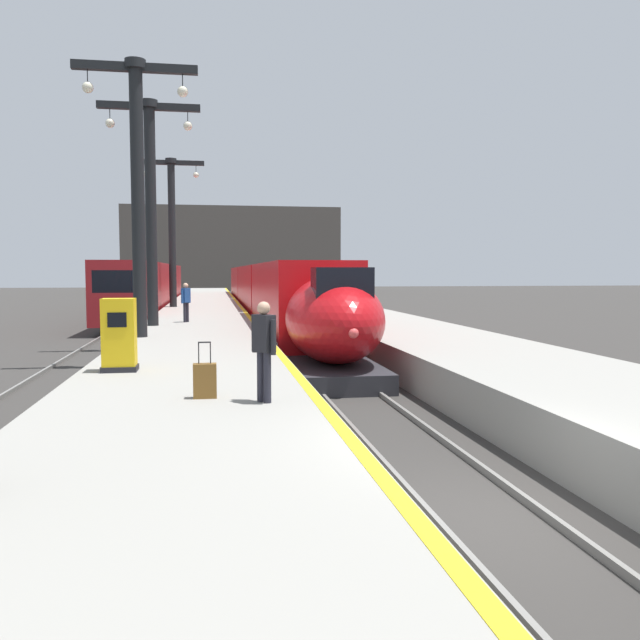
{
  "coord_description": "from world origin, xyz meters",
  "views": [
    {
      "loc": [
        -3.53,
        -7.94,
        3.24
      ],
      "look_at": [
        -0.37,
        11.17,
        1.8
      ],
      "focal_mm": 36.81,
      "sensor_mm": 36.0,
      "label": 1
    }
  ],
  "objects_px": {
    "station_column_mid": "(137,172)",
    "passenger_near_edge": "(264,343)",
    "passenger_mid_platform": "(186,299)",
    "rolling_suitcase": "(205,381)",
    "regional_train_adjacent": "(151,286)",
    "ticket_machine_yellow": "(119,338)",
    "station_column_distant": "(172,218)",
    "highspeed_train_main": "(266,291)",
    "station_column_far": "(151,191)"
  },
  "relations": [
    {
      "from": "station_column_distant",
      "to": "ticket_machine_yellow",
      "type": "bearing_deg",
      "value": -89.25
    },
    {
      "from": "regional_train_adjacent",
      "to": "highspeed_train_main",
      "type": "bearing_deg",
      "value": -43.7
    },
    {
      "from": "rolling_suitcase",
      "to": "station_column_mid",
      "type": "bearing_deg",
      "value": 101.34
    },
    {
      "from": "regional_train_adjacent",
      "to": "station_column_far",
      "type": "xyz_separation_m",
      "value": [
        2.2,
        -23.88,
        4.32
      ]
    },
    {
      "from": "highspeed_train_main",
      "to": "station_column_mid",
      "type": "xyz_separation_m",
      "value": [
        -5.9,
        -20.84,
        4.54
      ]
    },
    {
      "from": "station_column_far",
      "to": "ticket_machine_yellow",
      "type": "relative_size",
      "value": 5.59
    },
    {
      "from": "highspeed_train_main",
      "to": "passenger_near_edge",
      "type": "relative_size",
      "value": 33.02
    },
    {
      "from": "passenger_mid_platform",
      "to": "station_column_far",
      "type": "bearing_deg",
      "value": -128.13
    },
    {
      "from": "ticket_machine_yellow",
      "to": "station_column_distant",
      "type": "bearing_deg",
      "value": 90.75
    },
    {
      "from": "passenger_mid_platform",
      "to": "rolling_suitcase",
      "type": "bearing_deg",
      "value": -86.8
    },
    {
      "from": "station_column_far",
      "to": "passenger_mid_platform",
      "type": "distance_m",
      "value": 4.86
    },
    {
      "from": "highspeed_train_main",
      "to": "station_column_far",
      "type": "relative_size",
      "value": 6.24
    },
    {
      "from": "highspeed_train_main",
      "to": "ticket_machine_yellow",
      "type": "distance_m",
      "value": 29.07
    },
    {
      "from": "passenger_near_edge",
      "to": "station_column_distant",
      "type": "bearing_deg",
      "value": 96.0
    },
    {
      "from": "highspeed_train_main",
      "to": "station_column_far",
      "type": "distance_m",
      "value": 17.76
    },
    {
      "from": "regional_train_adjacent",
      "to": "station_column_distant",
      "type": "height_order",
      "value": "station_column_distant"
    },
    {
      "from": "station_column_distant",
      "to": "rolling_suitcase",
      "type": "bearing_deg",
      "value": -85.75
    },
    {
      "from": "station_column_distant",
      "to": "rolling_suitcase",
      "type": "distance_m",
      "value": 30.57
    },
    {
      "from": "regional_train_adjacent",
      "to": "station_column_far",
      "type": "height_order",
      "value": "station_column_far"
    },
    {
      "from": "highspeed_train_main",
      "to": "station_column_far",
      "type": "height_order",
      "value": "station_column_far"
    },
    {
      "from": "passenger_near_edge",
      "to": "station_column_far",
      "type": "bearing_deg",
      "value": 101.12
    },
    {
      "from": "highspeed_train_main",
      "to": "rolling_suitcase",
      "type": "height_order",
      "value": "highspeed_train_main"
    },
    {
      "from": "station_column_far",
      "to": "rolling_suitcase",
      "type": "relative_size",
      "value": 9.11
    },
    {
      "from": "regional_train_adjacent",
      "to": "station_column_distant",
      "type": "relative_size",
      "value": 4.04
    },
    {
      "from": "station_column_distant",
      "to": "ticket_machine_yellow",
      "type": "relative_size",
      "value": 5.66
    },
    {
      "from": "station_column_mid",
      "to": "passenger_near_edge",
      "type": "distance_m",
      "value": 12.89
    },
    {
      "from": "station_column_far",
      "to": "station_column_distant",
      "type": "relative_size",
      "value": 0.99
    },
    {
      "from": "ticket_machine_yellow",
      "to": "regional_train_adjacent",
      "type": "bearing_deg",
      "value": 94.02
    },
    {
      "from": "highspeed_train_main",
      "to": "station_column_far",
      "type": "xyz_separation_m",
      "value": [
        -5.9,
        -16.14,
        4.49
      ]
    },
    {
      "from": "highspeed_train_main",
      "to": "passenger_near_edge",
      "type": "height_order",
      "value": "highspeed_train_main"
    },
    {
      "from": "passenger_mid_platform",
      "to": "rolling_suitcase",
      "type": "height_order",
      "value": "passenger_mid_platform"
    },
    {
      "from": "regional_train_adjacent",
      "to": "passenger_near_edge",
      "type": "distance_m",
      "value": 40.6
    },
    {
      "from": "station_column_mid",
      "to": "passenger_near_edge",
      "type": "relative_size",
      "value": 5.36
    },
    {
      "from": "passenger_mid_platform",
      "to": "ticket_machine_yellow",
      "type": "bearing_deg",
      "value": -93.71
    },
    {
      "from": "regional_train_adjacent",
      "to": "rolling_suitcase",
      "type": "bearing_deg",
      "value": -83.63
    },
    {
      "from": "regional_train_adjacent",
      "to": "station_column_mid",
      "type": "height_order",
      "value": "station_column_mid"
    },
    {
      "from": "passenger_mid_platform",
      "to": "passenger_near_edge",
      "type": "bearing_deg",
      "value": -83.78
    },
    {
      "from": "regional_train_adjacent",
      "to": "station_column_distant",
      "type": "distance_m",
      "value": 10.83
    },
    {
      "from": "regional_train_adjacent",
      "to": "rolling_suitcase",
      "type": "distance_m",
      "value": 39.96
    },
    {
      "from": "regional_train_adjacent",
      "to": "passenger_mid_platform",
      "type": "bearing_deg",
      "value": -81.18
    },
    {
      "from": "station_column_far",
      "to": "rolling_suitcase",
      "type": "distance_m",
      "value": 16.77
    },
    {
      "from": "ticket_machine_yellow",
      "to": "rolling_suitcase",
      "type": "bearing_deg",
      "value": -61.27
    },
    {
      "from": "rolling_suitcase",
      "to": "ticket_machine_yellow",
      "type": "distance_m",
      "value": 3.94
    },
    {
      "from": "station_column_mid",
      "to": "station_column_distant",
      "type": "bearing_deg",
      "value": 90.0
    },
    {
      "from": "station_column_far",
      "to": "passenger_near_edge",
      "type": "relative_size",
      "value": 5.3
    },
    {
      "from": "station_column_mid",
      "to": "passenger_mid_platform",
      "type": "relative_size",
      "value": 5.36
    },
    {
      "from": "station_column_far",
      "to": "station_column_distant",
      "type": "xyz_separation_m",
      "value": [
        0.0,
        14.23,
        0.06
      ]
    },
    {
      "from": "station_column_mid",
      "to": "station_column_far",
      "type": "relative_size",
      "value": 1.01
    },
    {
      "from": "station_column_distant",
      "to": "passenger_mid_platform",
      "type": "distance_m",
      "value": 13.45
    },
    {
      "from": "station_column_mid",
      "to": "ticket_machine_yellow",
      "type": "relative_size",
      "value": 5.66
    }
  ]
}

